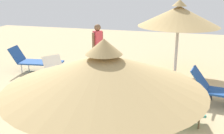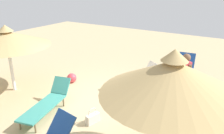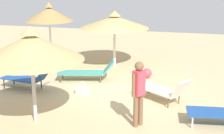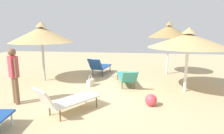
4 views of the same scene
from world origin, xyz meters
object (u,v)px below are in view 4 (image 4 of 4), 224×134
(parasol_umbrella_far_right, at_px, (42,35))
(beach_ball, at_px, (151,100))
(lounge_chair_front, at_px, (67,100))
(handbag, at_px, (90,82))
(lounge_chair_near_left, at_px, (126,77))
(parasol_umbrella_edge, at_px, (169,31))
(parasol_umbrella_back, at_px, (188,40))
(lounge_chair_far_left, at_px, (100,66))
(person_standing_near_right, at_px, (14,72))

(parasol_umbrella_far_right, bearing_deg, beach_ball, -26.94)
(lounge_chair_front, bearing_deg, handbag, 90.04)
(lounge_chair_near_left, bearing_deg, beach_ball, -66.77)
(beach_ball, bearing_deg, parasol_umbrella_edge, 76.43)
(parasol_umbrella_back, relative_size, lounge_chair_near_left, 1.33)
(parasol_umbrella_far_right, height_order, lounge_chair_far_left, parasol_umbrella_far_right)
(parasol_umbrella_back, distance_m, lounge_chair_front, 4.71)
(parasol_umbrella_far_right, relative_size, lounge_chair_far_left, 1.41)
(lounge_chair_near_left, height_order, person_standing_near_right, person_standing_near_right)
(parasol_umbrella_back, bearing_deg, parasol_umbrella_far_right, 172.91)
(parasol_umbrella_edge, xyz_separation_m, lounge_chair_near_left, (-1.96, -2.33, -1.82))
(lounge_chair_front, relative_size, lounge_chair_near_left, 0.84)
(person_standing_near_right, xyz_separation_m, beach_ball, (4.20, 0.39, -0.83))
(lounge_chair_front, relative_size, lounge_chair_far_left, 0.95)
(parasol_umbrella_edge, height_order, parasol_umbrella_far_right, parasol_umbrella_edge)
(lounge_chair_far_left, height_order, beach_ball, lounge_chair_far_left)
(lounge_chair_near_left, bearing_deg, parasol_umbrella_far_right, 175.93)
(lounge_chair_front, bearing_deg, lounge_chair_near_left, 63.92)
(parasol_umbrella_far_right, bearing_deg, lounge_chair_front, -54.83)
(beach_ball, bearing_deg, person_standing_near_right, -174.73)
(parasol_umbrella_back, relative_size, beach_ball, 7.84)
(lounge_chair_far_left, bearing_deg, beach_ball, -57.99)
(parasol_umbrella_back, relative_size, handbag, 6.23)
(parasol_umbrella_back, relative_size, lounge_chair_far_left, 1.50)
(parasol_umbrella_edge, distance_m, person_standing_near_right, 7.23)
(parasol_umbrella_far_right, height_order, beach_ball, parasol_umbrella_far_right)
(parasol_umbrella_edge, bearing_deg, handbag, -142.64)
(parasol_umbrella_back, bearing_deg, lounge_chair_front, -146.07)
(lounge_chair_front, bearing_deg, parasol_umbrella_back, 33.93)
(parasol_umbrella_back, distance_m, parasol_umbrella_far_right, 6.03)
(lounge_chair_front, xyz_separation_m, handbag, (-0.00, 2.69, -0.25))
(lounge_chair_far_left, height_order, person_standing_near_right, person_standing_near_right)
(lounge_chair_near_left, bearing_deg, parasol_umbrella_back, -12.00)
(person_standing_near_right, bearing_deg, parasol_umbrella_edge, 42.40)
(parasol_umbrella_edge, xyz_separation_m, person_standing_near_right, (-5.27, -4.81, -1.18))
(parasol_umbrella_edge, bearing_deg, lounge_chair_far_left, -168.50)
(person_standing_near_right, bearing_deg, lounge_chair_far_left, 65.58)
(lounge_chair_far_left, relative_size, handbag, 4.16)
(lounge_chair_far_left, xyz_separation_m, beach_ball, (2.33, -3.73, -0.27))
(lounge_chair_front, height_order, handbag, lounge_chair_front)
(parasol_umbrella_edge, relative_size, beach_ball, 7.31)
(lounge_chair_front, height_order, beach_ball, lounge_chair_front)
(lounge_chair_far_left, relative_size, beach_ball, 5.24)
(parasol_umbrella_far_right, xyz_separation_m, lounge_chair_near_left, (3.73, -0.27, -1.70))
(parasol_umbrella_edge, relative_size, lounge_chair_near_left, 1.24)
(lounge_chair_front, bearing_deg, person_standing_near_right, 165.07)
(parasol_umbrella_far_right, relative_size, handbag, 5.89)
(parasol_umbrella_edge, relative_size, person_standing_near_right, 1.54)
(parasol_umbrella_far_right, bearing_deg, handbag, -13.33)
(lounge_chair_front, xyz_separation_m, beach_ball, (2.35, 0.88, -0.22))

